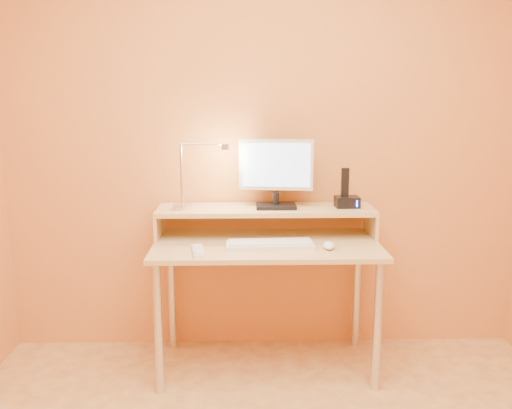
{
  "coord_description": "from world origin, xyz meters",
  "views": [
    {
      "loc": [
        -0.12,
        -1.55,
        1.5
      ],
      "look_at": [
        -0.06,
        1.13,
        0.94
      ],
      "focal_mm": 37.32,
      "sensor_mm": 36.0,
      "label": 1
    }
  ],
  "objects_px": {
    "phone_dock": "(347,202)",
    "remote_control": "(198,251)",
    "lamp_base": "(182,207)",
    "keyboard": "(270,245)",
    "mouse": "(329,245)",
    "monitor_panel": "(276,165)"
  },
  "relations": [
    {
      "from": "phone_dock",
      "to": "mouse",
      "type": "distance_m",
      "value": 0.35
    },
    {
      "from": "keyboard",
      "to": "mouse",
      "type": "bearing_deg",
      "value": -9.19
    },
    {
      "from": "lamp_base",
      "to": "keyboard",
      "type": "height_order",
      "value": "lamp_base"
    },
    {
      "from": "mouse",
      "to": "keyboard",
      "type": "bearing_deg",
      "value": -179.28
    },
    {
      "from": "lamp_base",
      "to": "remote_control",
      "type": "relative_size",
      "value": 0.51
    },
    {
      "from": "keyboard",
      "to": "monitor_panel",
      "type": "bearing_deg",
      "value": 77.5
    },
    {
      "from": "phone_dock",
      "to": "keyboard",
      "type": "relative_size",
      "value": 0.29
    },
    {
      "from": "phone_dock",
      "to": "mouse",
      "type": "relative_size",
      "value": 1.21
    },
    {
      "from": "remote_control",
      "to": "lamp_base",
      "type": "bearing_deg",
      "value": 100.86
    },
    {
      "from": "phone_dock",
      "to": "remote_control",
      "type": "bearing_deg",
      "value": -160.44
    },
    {
      "from": "lamp_base",
      "to": "mouse",
      "type": "xyz_separation_m",
      "value": [
        0.77,
        -0.24,
        -0.15
      ]
    },
    {
      "from": "lamp_base",
      "to": "remote_control",
      "type": "xyz_separation_m",
      "value": [
        0.11,
        -0.3,
        -0.16
      ]
    },
    {
      "from": "monitor_panel",
      "to": "remote_control",
      "type": "relative_size",
      "value": 2.09
    },
    {
      "from": "keyboard",
      "to": "mouse",
      "type": "xyz_separation_m",
      "value": [
        0.3,
        -0.04,
        0.01
      ]
    },
    {
      "from": "monitor_panel",
      "to": "remote_control",
      "type": "bearing_deg",
      "value": -133.53
    },
    {
      "from": "phone_dock",
      "to": "mouse",
      "type": "bearing_deg",
      "value": -119.91
    },
    {
      "from": "lamp_base",
      "to": "monitor_panel",
      "type": "bearing_deg",
      "value": 4.45
    },
    {
      "from": "keyboard",
      "to": "mouse",
      "type": "height_order",
      "value": "mouse"
    },
    {
      "from": "monitor_panel",
      "to": "keyboard",
      "type": "relative_size",
      "value": 0.9
    },
    {
      "from": "mouse",
      "to": "monitor_panel",
      "type": "bearing_deg",
      "value": 140.56
    },
    {
      "from": "phone_dock",
      "to": "keyboard",
      "type": "xyz_separation_m",
      "value": [
        -0.44,
        -0.23,
        -0.18
      ]
    },
    {
      "from": "monitor_panel",
      "to": "keyboard",
      "type": "distance_m",
      "value": 0.46
    }
  ]
}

